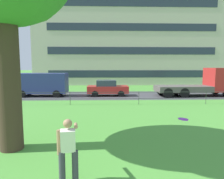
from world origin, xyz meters
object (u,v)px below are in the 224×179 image
person_thrower (68,149)px  car_red_far_left (107,88)px  frisbee (183,119)px  apartment_building_background (127,43)px  panel_van_left (41,83)px  flatbed_truck_center (204,84)px

person_thrower → car_red_far_left: (1.15, 15.32, -0.11)m
frisbee → apartment_building_background: 33.62m
person_thrower → car_red_far_left: person_thrower is taller
person_thrower → apartment_building_background: size_ratio=0.05×
frisbee → panel_van_left: panel_van_left is taller
panel_van_left → apartment_building_background: 21.77m
person_thrower → apartment_building_background: bearing=81.4°
apartment_building_background → frisbee: bearing=-93.5°
flatbed_truck_center → apartment_building_background: 20.24m
person_thrower → panel_van_left: 16.19m
panel_van_left → flatbed_truck_center: 15.98m
frisbee → panel_van_left: (-8.32, 14.85, -0.23)m
flatbed_truck_center → frisbee: bearing=-117.7°
frisbee → car_red_far_left: size_ratio=0.08×
flatbed_truck_center → panel_van_left: bearing=179.0°
person_thrower → car_red_far_left: 15.36m
flatbed_truck_center → apartment_building_background: apartment_building_background is taller
person_thrower → frisbee: size_ratio=5.31×
flatbed_truck_center → apartment_building_background: size_ratio=0.24×
person_thrower → panel_van_left: bearing=109.1°
frisbee → flatbed_truck_center: 16.46m
panel_van_left → car_red_far_left: bearing=0.2°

